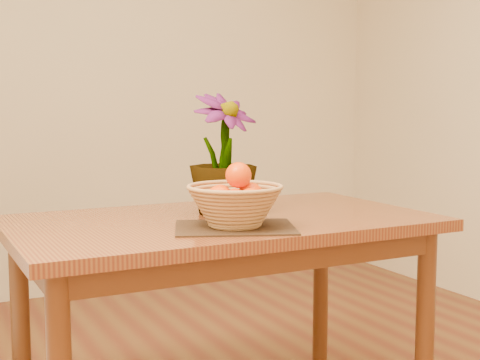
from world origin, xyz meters
name	(u,v)px	position (x,y,z in m)	size (l,w,h in m)	color
wall_back	(79,68)	(0.00, 2.25, 1.35)	(4.00, 0.02, 2.70)	beige
table	(222,243)	(0.00, 0.30, 0.66)	(1.40, 0.80, 0.75)	brown
placemat	(235,227)	(-0.05, 0.10, 0.75)	(0.37, 0.27, 0.01)	#352113
wicker_basket	(235,207)	(-0.05, 0.10, 0.82)	(0.30, 0.30, 0.12)	tan
orange_pile	(236,193)	(-0.05, 0.11, 0.86)	(0.21, 0.20, 0.15)	#F64704
potted_plant	(223,154)	(0.03, 0.36, 0.96)	(0.24, 0.24, 0.42)	#1F4B15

